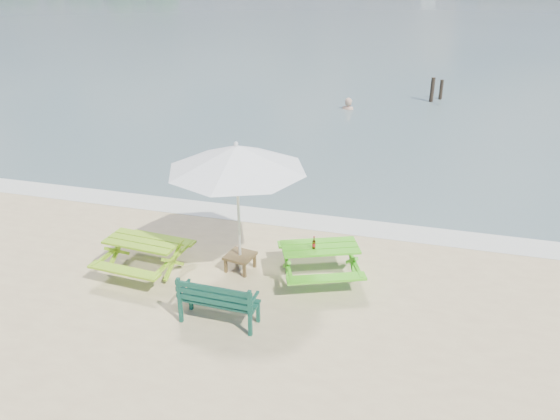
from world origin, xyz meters
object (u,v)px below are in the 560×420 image
(picnic_table_right, at_px, (319,262))
(beer_bottle, at_px, (314,244))
(patio_umbrella, at_px, (237,158))
(swimmer, at_px, (347,119))
(park_bench, at_px, (219,309))
(picnic_table_left, at_px, (145,256))
(side_table, at_px, (240,262))

(picnic_table_right, distance_m, beer_bottle, 0.50)
(patio_umbrella, relative_size, swimmer, 1.73)
(park_bench, bearing_deg, swimmer, 90.29)
(picnic_table_left, relative_size, patio_umbrella, 0.57)
(picnic_table_right, height_order, patio_umbrella, patio_umbrella)
(side_table, bearing_deg, patio_umbrella, 0.00)
(patio_umbrella, distance_m, swimmer, 14.30)
(picnic_table_left, bearing_deg, patio_umbrella, 16.92)
(side_table, distance_m, swimmer, 14.01)
(park_bench, bearing_deg, picnic_table_right, 53.61)
(side_table, distance_m, beer_bottle, 1.69)
(picnic_table_right, relative_size, swimmer, 1.15)
(picnic_table_right, xyz_separation_m, park_bench, (-1.44, -1.95, -0.08))
(patio_umbrella, bearing_deg, picnic_table_right, 4.60)
(picnic_table_right, relative_size, beer_bottle, 8.16)
(picnic_table_left, height_order, beer_bottle, beer_bottle)
(picnic_table_right, height_order, beer_bottle, beer_bottle)
(side_table, relative_size, beer_bottle, 2.44)
(picnic_table_left, xyz_separation_m, beer_bottle, (3.47, 0.59, 0.47))
(side_table, relative_size, swimmer, 0.35)
(swimmer, bearing_deg, picnic_table_left, -98.04)
(beer_bottle, bearing_deg, patio_umbrella, -179.72)
(picnic_table_right, bearing_deg, patio_umbrella, -175.40)
(park_bench, relative_size, side_table, 2.24)
(side_table, bearing_deg, picnic_table_right, 4.60)
(park_bench, bearing_deg, picnic_table_left, 149.87)
(picnic_table_right, distance_m, patio_umbrella, 2.73)
(beer_bottle, height_order, swimmer, beer_bottle)
(picnic_table_right, xyz_separation_m, beer_bottle, (-0.10, -0.13, 0.47))
(picnic_table_right, distance_m, swimmer, 13.96)
(patio_umbrella, relative_size, beer_bottle, 12.21)
(patio_umbrella, distance_m, beer_bottle, 2.30)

